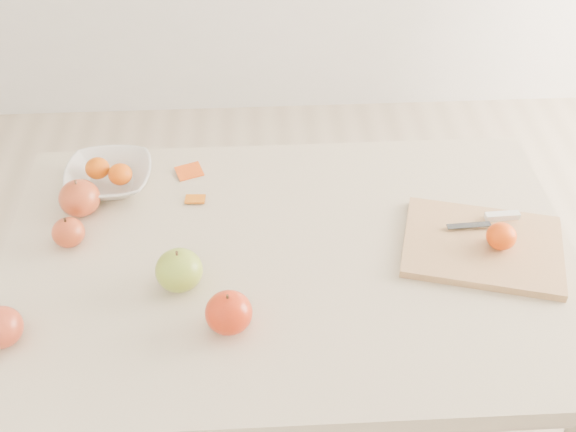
{
  "coord_description": "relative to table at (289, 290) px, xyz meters",
  "views": [
    {
      "loc": [
        -0.06,
        -1.07,
        1.8
      ],
      "look_at": [
        0.0,
        0.05,
        0.82
      ],
      "focal_mm": 45.0,
      "sensor_mm": 36.0,
      "label": 1
    }
  ],
  "objects": [
    {
      "name": "table",
      "position": [
        0.0,
        0.0,
        0.0
      ],
      "size": [
        1.2,
        0.8,
        0.75
      ],
      "color": "beige",
      "rests_on": "ground"
    },
    {
      "name": "cutting_board",
      "position": [
        0.41,
        0.0,
        0.11
      ],
      "size": [
        0.38,
        0.32,
        0.02
      ],
      "primitive_type": "cube",
      "rotation": [
        0.0,
        0.0,
        -0.27
      ],
      "color": "tan",
      "rests_on": "table"
    },
    {
      "name": "board_tangerine",
      "position": [
        0.44,
        -0.01,
        0.14
      ],
      "size": [
        0.06,
        0.06,
        0.05
      ],
      "primitive_type": "ellipsoid",
      "color": "#DD4107",
      "rests_on": "cutting_board"
    },
    {
      "name": "fruit_bowl",
      "position": [
        -0.4,
        0.26,
        0.12
      ],
      "size": [
        0.2,
        0.2,
        0.05
      ],
      "primitive_type": "imported",
      "color": "silver",
      "rests_on": "table"
    },
    {
      "name": "bowl_tangerine_near",
      "position": [
        -0.43,
        0.27,
        0.14
      ],
      "size": [
        0.06,
        0.06,
        0.05
      ],
      "primitive_type": "ellipsoid",
      "color": "#D05107",
      "rests_on": "fruit_bowl"
    },
    {
      "name": "bowl_tangerine_far",
      "position": [
        -0.37,
        0.24,
        0.14
      ],
      "size": [
        0.05,
        0.05,
        0.05
      ],
      "primitive_type": "ellipsoid",
      "color": "#CD4907",
      "rests_on": "fruit_bowl"
    },
    {
      "name": "orange_peel_a",
      "position": [
        -0.22,
        0.3,
        0.1
      ],
      "size": [
        0.07,
        0.06,
        0.01
      ],
      "primitive_type": "cube",
      "rotation": [
        0.21,
        0.0,
        0.36
      ],
      "color": "#D2480E",
      "rests_on": "table"
    },
    {
      "name": "orange_peel_b",
      "position": [
        -0.2,
        0.19,
        0.1
      ],
      "size": [
        0.05,
        0.04,
        0.01
      ],
      "primitive_type": "cube",
      "rotation": [
        -0.14,
        0.0,
        -0.05
      ],
      "color": "#C45F0D",
      "rests_on": "table"
    },
    {
      "name": "paring_knife",
      "position": [
        0.45,
        0.07,
        0.12
      ],
      "size": [
        0.17,
        0.05,
        0.01
      ],
      "color": "white",
      "rests_on": "cutting_board"
    },
    {
      "name": "apple_green",
      "position": [
        -0.22,
        -0.07,
        0.14
      ],
      "size": [
        0.09,
        0.09,
        0.08
      ],
      "primitive_type": "ellipsoid",
      "color": "#65941D",
      "rests_on": "table"
    },
    {
      "name": "apple_red_e",
      "position": [
        -0.12,
        -0.18,
        0.14
      ],
      "size": [
        0.09,
        0.09,
        0.08
      ],
      "primitive_type": "ellipsoid",
      "color": "#8E0603",
      "rests_on": "table"
    },
    {
      "name": "apple_red_b",
      "position": [
        -0.46,
        0.07,
        0.13
      ],
      "size": [
        0.07,
        0.07,
        0.06
      ],
      "primitive_type": "ellipsoid",
      "color": "maroon",
      "rests_on": "table"
    },
    {
      "name": "apple_red_a",
      "position": [
        -0.45,
        0.17,
        0.14
      ],
      "size": [
        0.09,
        0.09,
        0.08
      ],
      "primitive_type": "ellipsoid",
      "color": "maroon",
      "rests_on": "table"
    },
    {
      "name": "apple_red_d",
      "position": [
        -0.54,
        -0.19,
        0.14
      ],
      "size": [
        0.08,
        0.08,
        0.07
      ],
      "primitive_type": "ellipsoid",
      "color": "maroon",
      "rests_on": "table"
    }
  ]
}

